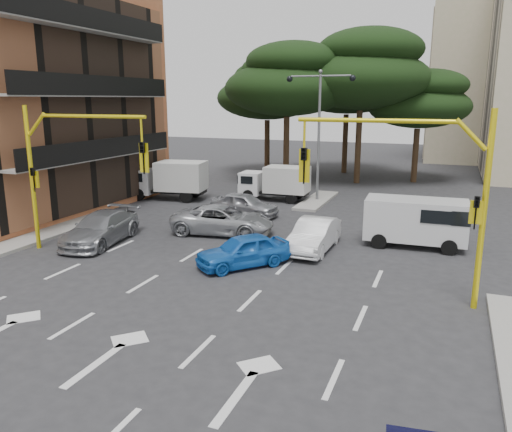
% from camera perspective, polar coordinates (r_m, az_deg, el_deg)
% --- Properties ---
extents(ground, '(120.00, 120.00, 0.00)m').
position_cam_1_polar(ground, '(16.86, -7.08, -8.60)').
color(ground, '#28282B').
rests_on(ground, ground).
extents(median_strip, '(1.40, 6.00, 0.15)m').
position_cam_1_polar(median_strip, '(31.27, 6.98, 1.78)').
color(median_strip, gray).
rests_on(median_strip, ground).
extents(pine_left_near, '(9.15, 9.15, 10.23)m').
position_cam_1_polar(pine_left_near, '(37.49, 3.65, 15.32)').
color(pine_left_near, '#382616').
rests_on(pine_left_near, ground).
extents(pine_center, '(9.98, 9.98, 11.16)m').
position_cam_1_polar(pine_center, '(38.27, 12.07, 16.06)').
color(pine_center, '#382616').
rests_on(pine_center, ground).
extents(pine_left_far, '(8.32, 8.32, 9.30)m').
position_cam_1_polar(pine_left_far, '(42.23, 1.36, 14.17)').
color(pine_left_far, '#382616').
rests_on(pine_left_far, ground).
extents(pine_right, '(7.49, 7.49, 8.37)m').
position_cam_1_polar(pine_right, '(39.73, 18.25, 12.58)').
color(pine_right, '#382616').
rests_on(pine_right, ground).
extents(pine_back, '(9.15, 9.15, 10.23)m').
position_cam_1_polar(pine_back, '(43.52, 10.49, 14.85)').
color(pine_back, '#382616').
rests_on(pine_back, ground).
extents(signal_mast_right, '(5.79, 0.37, 6.00)m').
position_cam_1_polar(signal_mast_right, '(15.88, 18.42, 4.01)').
color(signal_mast_right, yellow).
rests_on(signal_mast_right, ground).
extents(signal_mast_left, '(5.79, 0.37, 6.00)m').
position_cam_1_polar(signal_mast_left, '(21.42, -21.08, 6.04)').
color(signal_mast_left, yellow).
rests_on(signal_mast_left, ground).
extents(street_lamp_center, '(4.16, 0.36, 7.77)m').
position_cam_1_polar(street_lamp_center, '(30.66, 7.26, 11.63)').
color(street_lamp_center, slate).
rests_on(street_lamp_center, median_strip).
extents(car_white_hatch, '(1.48, 4.04, 1.32)m').
position_cam_1_polar(car_white_hatch, '(21.10, 6.66, -2.18)').
color(car_white_hatch, silver).
rests_on(car_white_hatch, ground).
extents(car_blue_compact, '(3.48, 3.71, 1.24)m').
position_cam_1_polar(car_blue_compact, '(18.99, -1.49, -3.99)').
color(car_blue_compact, blue).
rests_on(car_blue_compact, ground).
extents(car_silver_wagon, '(2.47, 4.84, 1.35)m').
position_cam_1_polar(car_silver_wagon, '(23.06, -17.32, -1.34)').
color(car_silver_wagon, gray).
rests_on(car_silver_wagon, ground).
extents(car_silver_cross_a, '(5.07, 2.88, 1.33)m').
position_cam_1_polar(car_silver_cross_a, '(23.58, -3.82, -0.46)').
color(car_silver_cross_a, '#A5A7AD').
rests_on(car_silver_cross_a, ground).
extents(car_silver_cross_b, '(3.89, 1.84, 1.29)m').
position_cam_1_polar(car_silver_cross_b, '(27.06, -1.34, 1.31)').
color(car_silver_cross_b, '#A1A3AA').
rests_on(car_silver_cross_b, ground).
extents(van_white, '(4.29, 2.08, 2.11)m').
position_cam_1_polar(van_white, '(22.55, 17.74, -0.70)').
color(van_white, silver).
rests_on(van_white, ground).
extents(box_truck_a, '(5.20, 2.89, 2.42)m').
position_cam_1_polar(box_truck_a, '(32.10, -10.00, 4.04)').
color(box_truck_a, silver).
rests_on(box_truck_a, ground).
extents(box_truck_b, '(4.43, 1.97, 2.16)m').
position_cam_1_polar(box_truck_b, '(31.35, 2.17, 3.77)').
color(box_truck_b, white).
rests_on(box_truck_b, ground).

